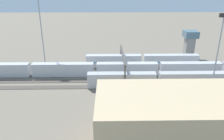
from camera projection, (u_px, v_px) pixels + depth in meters
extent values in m
plane|color=#756B5B|center=(121.00, 76.00, 85.32)|extent=(400.00, 400.00, 0.00)
cube|color=#3D3833|center=(120.00, 66.00, 94.61)|extent=(140.00, 2.80, 0.12)
cube|color=#4C443D|center=(121.00, 71.00, 89.96)|extent=(140.00, 2.80, 0.12)
cube|color=#3D3833|center=(121.00, 75.00, 85.30)|extent=(140.00, 2.80, 0.12)
cube|color=#4C443D|center=(122.00, 81.00, 80.64)|extent=(140.00, 2.80, 0.12)
cube|color=#4C443D|center=(123.00, 87.00, 75.99)|extent=(140.00, 2.80, 0.12)
cube|color=silver|center=(171.00, 60.00, 94.05)|extent=(23.00, 3.00, 5.00)
cube|color=#1E6B9E|center=(171.00, 61.00, 94.19)|extent=(22.40, 3.06, 0.36)
cube|color=silver|center=(114.00, 61.00, 93.64)|extent=(23.00, 3.00, 5.00)
cube|color=#1E6B9E|center=(114.00, 61.00, 93.76)|extent=(22.40, 3.06, 0.36)
cube|color=silver|center=(190.00, 69.00, 84.82)|extent=(23.00, 3.00, 5.00)
cube|color=silver|center=(127.00, 69.00, 84.41)|extent=(23.00, 3.00, 5.00)
cube|color=silver|center=(63.00, 70.00, 83.99)|extent=(23.00, 3.00, 5.00)
cube|color=#B7BABF|center=(193.00, 79.00, 75.46)|extent=(23.00, 3.00, 5.00)
cube|color=#B7BABF|center=(122.00, 80.00, 75.05)|extent=(23.00, 3.00, 5.00)
cylinder|color=#9EA0A5|center=(41.00, 30.00, 92.00)|extent=(0.44, 0.44, 29.72)
cylinder|color=#9EA0A5|center=(217.00, 56.00, 69.06)|extent=(0.44, 0.44, 23.80)
cube|color=#262628|center=(224.00, 15.00, 64.51)|extent=(2.80, 0.70, 1.20)
cylinder|color=#4C4742|center=(121.00, 56.00, 95.14)|extent=(0.50, 0.50, 8.00)
cylinder|color=#4C4742|center=(125.00, 79.00, 72.61)|extent=(0.50, 0.50, 8.00)
cube|color=#4C4742|center=(123.00, 55.00, 82.27)|extent=(0.70, 25.00, 0.80)
cube|color=tan|center=(179.00, 120.00, 47.35)|extent=(35.28, 17.30, 11.69)
cube|color=gray|center=(189.00, 48.00, 104.00)|extent=(4.00, 4.00, 9.84)
cube|color=slate|center=(191.00, 34.00, 101.66)|extent=(6.00, 6.00, 3.00)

